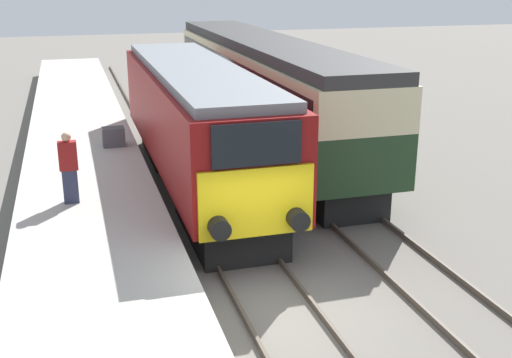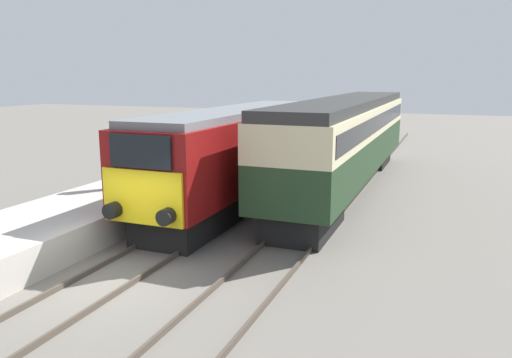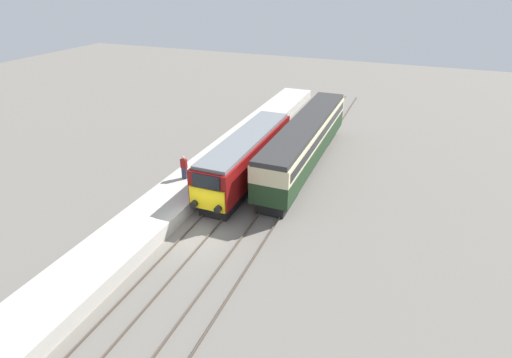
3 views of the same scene
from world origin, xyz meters
name	(u,v)px [view 2 (image 2 of 3)]	position (x,y,z in m)	size (l,w,h in m)	color
ground_plane	(108,281)	(0.00, 0.00, 0.00)	(120.00, 120.00, 0.00)	slate
platform_left	(164,186)	(-3.30, 8.00, 0.47)	(3.50, 50.00, 0.94)	#B7B2A8
rails_near_track	(202,223)	(0.00, 5.00, 0.07)	(1.51, 60.00, 0.14)	#4C4238
rails_far_track	(298,235)	(3.40, 5.00, 0.07)	(1.50, 60.00, 0.14)	#4C4238
locomotive	(237,152)	(0.00, 8.00, 2.08)	(2.70, 13.14, 3.74)	black
passenger_carriage	(348,135)	(3.40, 12.28, 2.43)	(2.75, 17.72, 4.01)	black
person_on_platform	(110,165)	(-3.71, 5.06, 1.82)	(0.44, 0.26, 1.76)	#2D334C
luggage_crate	(210,161)	(-2.29, 10.21, 1.24)	(0.70, 0.56, 0.60)	#4C4C51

